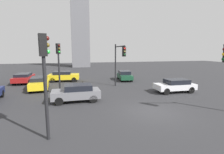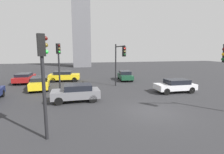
{
  "view_description": "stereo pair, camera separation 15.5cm",
  "coord_description": "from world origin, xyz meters",
  "px_view_note": "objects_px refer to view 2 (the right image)",
  "views": [
    {
      "loc": [
        -5.53,
        -10.29,
        4.23
      ],
      "look_at": [
        -1.56,
        5.91,
        1.65
      ],
      "focal_mm": 26.73,
      "sensor_mm": 36.0,
      "label": 1
    },
    {
      "loc": [
        -5.38,
        -10.32,
        4.23
      ],
      "look_at": [
        -1.56,
        5.91,
        1.65
      ],
      "focal_mm": 26.73,
      "sensor_mm": 36.0,
      "label": 2
    }
  ],
  "objects_px": {
    "traffic_light_0": "(59,59)",
    "traffic_light_1": "(120,57)",
    "car_0": "(25,78)",
    "traffic_light_3": "(43,67)",
    "car_3": "(175,85)",
    "car_5": "(125,75)",
    "car_2": "(76,92)",
    "car_4": "(64,76)",
    "car_6": "(40,83)"
  },
  "relations": [
    {
      "from": "car_6",
      "to": "traffic_light_1",
      "type": "bearing_deg",
      "value": 73.52
    },
    {
      "from": "car_3",
      "to": "car_4",
      "type": "distance_m",
      "value": 14.84
    },
    {
      "from": "car_3",
      "to": "car_5",
      "type": "distance_m",
      "value": 8.75
    },
    {
      "from": "traffic_light_3",
      "to": "car_5",
      "type": "height_order",
      "value": "traffic_light_3"
    },
    {
      "from": "traffic_light_0",
      "to": "car_5",
      "type": "height_order",
      "value": "traffic_light_0"
    },
    {
      "from": "car_4",
      "to": "traffic_light_0",
      "type": "bearing_deg",
      "value": -85.54
    },
    {
      "from": "car_5",
      "to": "traffic_light_0",
      "type": "bearing_deg",
      "value": -48.61
    },
    {
      "from": "car_2",
      "to": "car_6",
      "type": "xyz_separation_m",
      "value": [
        -3.89,
        5.58,
        -0.04
      ]
    },
    {
      "from": "traffic_light_0",
      "to": "car_0",
      "type": "distance_m",
      "value": 9.21
    },
    {
      "from": "car_4",
      "to": "car_5",
      "type": "height_order",
      "value": "car_4"
    },
    {
      "from": "traffic_light_0",
      "to": "traffic_light_1",
      "type": "distance_m",
      "value": 6.45
    },
    {
      "from": "traffic_light_1",
      "to": "car_5",
      "type": "bearing_deg",
      "value": 156.15
    },
    {
      "from": "traffic_light_0",
      "to": "car_2",
      "type": "height_order",
      "value": "traffic_light_0"
    },
    {
      "from": "car_2",
      "to": "car_3",
      "type": "bearing_deg",
      "value": -175.84
    },
    {
      "from": "traffic_light_3",
      "to": "car_4",
      "type": "bearing_deg",
      "value": 72.07
    },
    {
      "from": "car_3",
      "to": "car_5",
      "type": "bearing_deg",
      "value": -69.66
    },
    {
      "from": "car_0",
      "to": "car_5",
      "type": "bearing_deg",
      "value": -92.9
    },
    {
      "from": "traffic_light_0",
      "to": "car_2",
      "type": "relative_size",
      "value": 1.24
    },
    {
      "from": "car_2",
      "to": "car_6",
      "type": "height_order",
      "value": "car_2"
    },
    {
      "from": "traffic_light_0",
      "to": "traffic_light_1",
      "type": "relative_size",
      "value": 0.98
    },
    {
      "from": "car_2",
      "to": "car_6",
      "type": "distance_m",
      "value": 6.8
    },
    {
      "from": "car_4",
      "to": "car_3",
      "type": "bearing_deg",
      "value": -33.98
    },
    {
      "from": "traffic_light_1",
      "to": "car_0",
      "type": "distance_m",
      "value": 13.45
    },
    {
      "from": "car_4",
      "to": "car_6",
      "type": "bearing_deg",
      "value": -112.81
    },
    {
      "from": "car_4",
      "to": "car_5",
      "type": "relative_size",
      "value": 1.05
    },
    {
      "from": "car_2",
      "to": "car_6",
      "type": "bearing_deg",
      "value": -55.75
    },
    {
      "from": "car_3",
      "to": "car_2",
      "type": "bearing_deg",
      "value": 6.2
    },
    {
      "from": "car_4",
      "to": "car_5",
      "type": "bearing_deg",
      "value": -1.98
    },
    {
      "from": "traffic_light_3",
      "to": "car_3",
      "type": "bearing_deg",
      "value": 12.85
    },
    {
      "from": "car_5",
      "to": "traffic_light_3",
      "type": "bearing_deg",
      "value": -23.6
    },
    {
      "from": "traffic_light_1",
      "to": "car_0",
      "type": "xyz_separation_m",
      "value": [
        -11.49,
        6.38,
        -2.88
      ]
    },
    {
      "from": "traffic_light_3",
      "to": "car_2",
      "type": "xyz_separation_m",
      "value": [
        1.55,
        6.0,
        -2.73
      ]
    },
    {
      "from": "traffic_light_1",
      "to": "car_4",
      "type": "relative_size",
      "value": 1.18
    },
    {
      "from": "traffic_light_0",
      "to": "car_6",
      "type": "relative_size",
      "value": 1.17
    },
    {
      "from": "traffic_light_1",
      "to": "traffic_light_3",
      "type": "height_order",
      "value": "traffic_light_1"
    },
    {
      "from": "traffic_light_3",
      "to": "traffic_light_0",
      "type": "bearing_deg",
      "value": 72.27
    },
    {
      "from": "car_0",
      "to": "car_4",
      "type": "xyz_separation_m",
      "value": [
        5.15,
        0.0,
        0.06
      ]
    },
    {
      "from": "traffic_light_3",
      "to": "car_2",
      "type": "bearing_deg",
      "value": 57.91
    },
    {
      "from": "traffic_light_0",
      "to": "car_3",
      "type": "bearing_deg",
      "value": 46.92
    },
    {
      "from": "traffic_light_0",
      "to": "traffic_light_3",
      "type": "relative_size",
      "value": 0.99
    },
    {
      "from": "traffic_light_0",
      "to": "car_0",
      "type": "height_order",
      "value": "traffic_light_0"
    },
    {
      "from": "car_2",
      "to": "car_4",
      "type": "relative_size",
      "value": 0.93
    },
    {
      "from": "traffic_light_1",
      "to": "car_3",
      "type": "bearing_deg",
      "value": 60.54
    },
    {
      "from": "traffic_light_3",
      "to": "car_2",
      "type": "height_order",
      "value": "traffic_light_3"
    },
    {
      "from": "traffic_light_3",
      "to": "car_0",
      "type": "xyz_separation_m",
      "value": [
        -5.07,
        16.17,
        -2.78
      ]
    },
    {
      "from": "car_4",
      "to": "traffic_light_3",
      "type": "bearing_deg",
      "value": -85.29
    },
    {
      "from": "traffic_light_0",
      "to": "traffic_light_3",
      "type": "bearing_deg",
      "value": -32.58
    },
    {
      "from": "traffic_light_0",
      "to": "car_4",
      "type": "xyz_separation_m",
      "value": [
        0.07,
        7.17,
        -2.71
      ]
    },
    {
      "from": "car_0",
      "to": "car_3",
      "type": "xyz_separation_m",
      "value": [
        16.69,
        -9.33,
        0.01
      ]
    },
    {
      "from": "car_0",
      "to": "car_6",
      "type": "distance_m",
      "value": 5.34
    }
  ]
}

